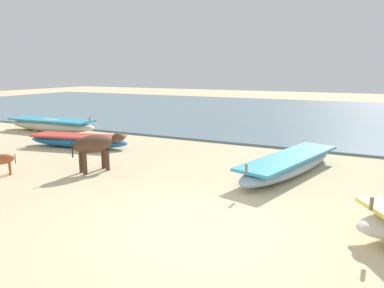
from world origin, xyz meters
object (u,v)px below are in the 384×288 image
object	(u,v)px
cow_adult_dark	(95,145)
calf_near_rust	(0,160)
fishing_boat_5	(78,140)
fishing_boat_2	(52,125)
fishing_boat_1	(289,164)

from	to	relation	value
cow_adult_dark	calf_near_rust	xyz separation A→B (m)	(-1.89, -1.40, -0.30)
fishing_boat_5	cow_adult_dark	world-z (taller)	cow_adult_dark
fishing_boat_2	cow_adult_dark	xyz separation A→B (m)	(5.95, -3.96, 0.40)
fishing_boat_1	fishing_boat_5	xyz separation A→B (m)	(-7.19, 0.03, -0.02)
fishing_boat_2	fishing_boat_5	distance (m)	3.88
fishing_boat_5	cow_adult_dark	distance (m)	3.32
fishing_boat_2	calf_near_rust	distance (m)	6.73
cow_adult_dark	calf_near_rust	world-z (taller)	cow_adult_dark
fishing_boat_1	cow_adult_dark	xyz separation A→B (m)	(-4.61, -2.01, 0.44)
calf_near_rust	cow_adult_dark	bearing A→B (deg)	161.51
cow_adult_dark	fishing_boat_5	bearing A→B (deg)	75.24
fishing_boat_1	fishing_boat_5	bearing A→B (deg)	-75.27
fishing_boat_2	calf_near_rust	size ratio (longest dim) A/B	5.92
fishing_boat_1	fishing_boat_2	world-z (taller)	fishing_boat_2
fishing_boat_5	cow_adult_dark	xyz separation A→B (m)	(2.58, -2.04, 0.47)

